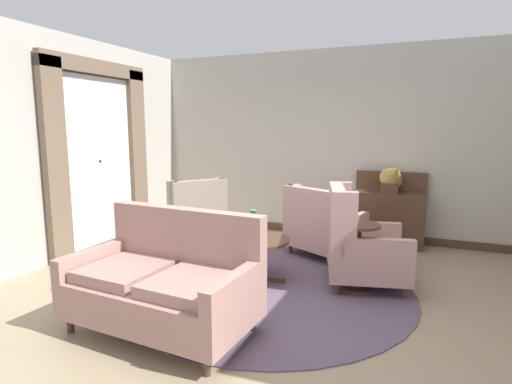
{
  "coord_description": "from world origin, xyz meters",
  "views": [
    {
      "loc": [
        1.57,
        -3.72,
        1.76
      ],
      "look_at": [
        -0.31,
        0.71,
        1.0
      ],
      "focal_mm": 28.87,
      "sensor_mm": 36.0,
      "label": 1
    }
  ],
  "objects_px": {
    "armchair_far_left": "(192,220)",
    "sideboard": "(389,215)",
    "coffee_table": "(256,247)",
    "armchair_back_corner": "(321,226)",
    "side_table": "(358,251)",
    "settee": "(165,283)",
    "armchair_foreground_right": "(359,245)",
    "porcelain_vase": "(253,227)",
    "gramophone": "(393,176)"
  },
  "relations": [
    {
      "from": "armchair_far_left",
      "to": "sideboard",
      "type": "xyz_separation_m",
      "value": [
        2.62,
        1.26,
        0.04
      ]
    },
    {
      "from": "coffee_table",
      "to": "armchair_back_corner",
      "type": "bearing_deg",
      "value": 67.46
    },
    {
      "from": "side_table",
      "to": "settee",
      "type": "bearing_deg",
      "value": -132.91
    },
    {
      "from": "coffee_table",
      "to": "armchair_foreground_right",
      "type": "height_order",
      "value": "armchair_foreground_right"
    },
    {
      "from": "settee",
      "to": "armchair_far_left",
      "type": "height_order",
      "value": "armchair_far_left"
    },
    {
      "from": "porcelain_vase",
      "to": "armchair_foreground_right",
      "type": "relative_size",
      "value": 0.3
    },
    {
      "from": "gramophone",
      "to": "coffee_table",
      "type": "bearing_deg",
      "value": -124.12
    },
    {
      "from": "armchair_back_corner",
      "to": "side_table",
      "type": "height_order",
      "value": "armchair_back_corner"
    },
    {
      "from": "armchair_back_corner",
      "to": "side_table",
      "type": "bearing_deg",
      "value": 149.3
    },
    {
      "from": "porcelain_vase",
      "to": "armchair_foreground_right",
      "type": "height_order",
      "value": "armchair_foreground_right"
    },
    {
      "from": "sideboard",
      "to": "side_table",
      "type": "bearing_deg",
      "value": -93.92
    },
    {
      "from": "coffee_table",
      "to": "side_table",
      "type": "relative_size",
      "value": 1.03
    },
    {
      "from": "porcelain_vase",
      "to": "coffee_table",
      "type": "bearing_deg",
      "value": 8.66
    },
    {
      "from": "armchair_back_corner",
      "to": "armchair_foreground_right",
      "type": "relative_size",
      "value": 1.01
    },
    {
      "from": "settee",
      "to": "side_table",
      "type": "distance_m",
      "value": 2.06
    },
    {
      "from": "settee",
      "to": "sideboard",
      "type": "distance_m",
      "value": 3.78
    },
    {
      "from": "settee",
      "to": "side_table",
      "type": "xyz_separation_m",
      "value": [
        1.4,
        1.51,
        0.03
      ]
    },
    {
      "from": "porcelain_vase",
      "to": "sideboard",
      "type": "distance_m",
      "value": 2.43
    },
    {
      "from": "side_table",
      "to": "sideboard",
      "type": "xyz_separation_m",
      "value": [
        0.13,
        1.94,
        0.03
      ]
    },
    {
      "from": "armchair_back_corner",
      "to": "sideboard",
      "type": "xyz_separation_m",
      "value": [
        0.79,
        0.89,
        0.06
      ]
    },
    {
      "from": "settee",
      "to": "gramophone",
      "type": "relative_size",
      "value": 3.04
    },
    {
      "from": "settee",
      "to": "porcelain_vase",
      "type": "bearing_deg",
      "value": 84.19
    },
    {
      "from": "coffee_table",
      "to": "armchair_back_corner",
      "type": "distance_m",
      "value": 1.25
    },
    {
      "from": "side_table",
      "to": "gramophone",
      "type": "bearing_deg",
      "value": 84.39
    },
    {
      "from": "settee",
      "to": "armchair_back_corner",
      "type": "relative_size",
      "value": 1.47
    },
    {
      "from": "settee",
      "to": "armchair_back_corner",
      "type": "xyz_separation_m",
      "value": [
        0.74,
        2.57,
        -0.0
      ]
    },
    {
      "from": "armchair_far_left",
      "to": "armchair_back_corner",
      "type": "bearing_deg",
      "value": 135.53
    },
    {
      "from": "armchair_back_corner",
      "to": "gramophone",
      "type": "height_order",
      "value": "gramophone"
    },
    {
      "from": "porcelain_vase",
      "to": "sideboard",
      "type": "height_order",
      "value": "sideboard"
    },
    {
      "from": "armchair_foreground_right",
      "to": "coffee_table",
      "type": "bearing_deg",
      "value": 90.09
    },
    {
      "from": "coffee_table",
      "to": "gramophone",
      "type": "bearing_deg",
      "value": 55.88
    },
    {
      "from": "coffee_table",
      "to": "porcelain_vase",
      "type": "distance_m",
      "value": 0.24
    },
    {
      "from": "side_table",
      "to": "sideboard",
      "type": "bearing_deg",
      "value": 86.08
    },
    {
      "from": "porcelain_vase",
      "to": "gramophone",
      "type": "height_order",
      "value": "gramophone"
    },
    {
      "from": "coffee_table",
      "to": "settee",
      "type": "distance_m",
      "value": 1.44
    },
    {
      "from": "side_table",
      "to": "gramophone",
      "type": "distance_m",
      "value": 1.96
    },
    {
      "from": "armchair_foreground_right",
      "to": "porcelain_vase",
      "type": "bearing_deg",
      "value": 89.91
    },
    {
      "from": "porcelain_vase",
      "to": "gramophone",
      "type": "relative_size",
      "value": 0.62
    },
    {
      "from": "armchair_back_corner",
      "to": "armchair_foreground_right",
      "type": "xyz_separation_m",
      "value": [
        0.64,
        -0.86,
        0.04
      ]
    },
    {
      "from": "armchair_far_left",
      "to": "armchair_foreground_right",
      "type": "relative_size",
      "value": 1.05
    },
    {
      "from": "settee",
      "to": "sideboard",
      "type": "xyz_separation_m",
      "value": [
        1.54,
        3.45,
        0.06
      ]
    },
    {
      "from": "coffee_table",
      "to": "sideboard",
      "type": "xyz_separation_m",
      "value": [
        1.27,
        2.04,
        0.09
      ]
    },
    {
      "from": "armchair_back_corner",
      "to": "armchair_far_left",
      "type": "bearing_deg",
      "value": 38.91
    },
    {
      "from": "porcelain_vase",
      "to": "armchair_far_left",
      "type": "bearing_deg",
      "value": 149.02
    },
    {
      "from": "coffee_table",
      "to": "settee",
      "type": "bearing_deg",
      "value": -100.61
    },
    {
      "from": "coffee_table",
      "to": "sideboard",
      "type": "distance_m",
      "value": 2.41
    },
    {
      "from": "sideboard",
      "to": "armchair_far_left",
      "type": "bearing_deg",
      "value": -154.3
    },
    {
      "from": "armchair_foreground_right",
      "to": "gramophone",
      "type": "xyz_separation_m",
      "value": [
        0.2,
        1.65,
        0.61
      ]
    },
    {
      "from": "armchair_back_corner",
      "to": "armchair_foreground_right",
      "type": "bearing_deg",
      "value": 154.1
    },
    {
      "from": "armchair_back_corner",
      "to": "side_table",
      "type": "xyz_separation_m",
      "value": [
        0.66,
        -1.06,
        0.03
      ]
    }
  ]
}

